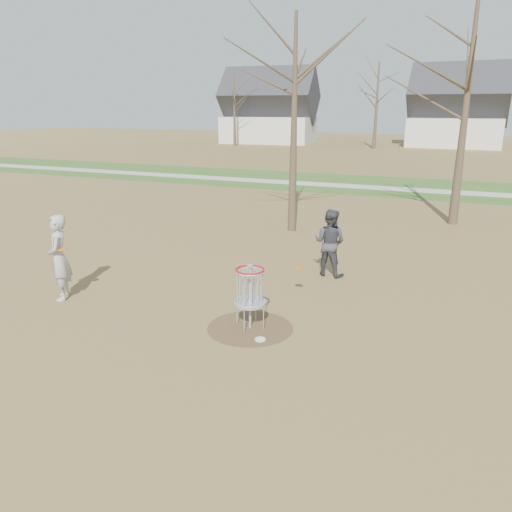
{
  "coord_description": "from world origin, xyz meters",
  "views": [
    {
      "loc": [
        3.82,
        -8.74,
        4.43
      ],
      "look_at": [
        -0.5,
        1.5,
        1.1
      ],
      "focal_mm": 35.0,
      "sensor_mm": 36.0,
      "label": 1
    }
  ],
  "objects": [
    {
      "name": "disc_grounded",
      "position": [
        0.41,
        -0.45,
        0.02
      ],
      "size": [
        0.22,
        0.22,
        0.02
      ],
      "primitive_type": "cylinder",
      "color": "white",
      "rests_on": "dirt_circle"
    },
    {
      "name": "dirt_circle",
      "position": [
        0.0,
        0.0,
        0.01
      ],
      "size": [
        1.8,
        1.8,
        0.01
      ],
      "primitive_type": "cylinder",
      "color": "#47331E",
      "rests_on": "ground"
    },
    {
      "name": "player_standing",
      "position": [
        -4.82,
        -0.2,
        1.02
      ],
      "size": [
        0.83,
        0.89,
        2.04
      ],
      "primitive_type": "imported",
      "rotation": [
        0.0,
        0.0,
        -0.97
      ],
      "color": "#A8A8A8",
      "rests_on": "ground"
    },
    {
      "name": "player_throwing",
      "position": [
        0.6,
        4.0,
        0.92
      ],
      "size": [
        0.99,
        0.82,
        1.83
      ],
      "primitive_type": "imported",
      "rotation": [
        0.0,
        0.0,
        2.99
      ],
      "color": "#37373C",
      "rests_on": "ground"
    },
    {
      "name": "bare_trees",
      "position": [
        1.78,
        35.79,
        5.35
      ],
      "size": [
        52.62,
        44.98,
        9.0
      ],
      "color": "#382B1E",
      "rests_on": "ground"
    },
    {
      "name": "discs_in_play",
      "position": [
        -1.97,
        0.87,
        1.03
      ],
      "size": [
        5.21,
        2.5,
        0.55
      ],
      "color": "#FE5C0D",
      "rests_on": "ground"
    },
    {
      "name": "footpath",
      "position": [
        0.0,
        20.0,
        0.01
      ],
      "size": [
        160.0,
        1.5,
        0.01
      ],
      "primitive_type": "cube",
      "color": "#9E9E99",
      "rests_on": "green_band"
    },
    {
      "name": "green_band",
      "position": [
        0.0,
        21.0,
        0.01
      ],
      "size": [
        160.0,
        8.0,
        0.01
      ],
      "primitive_type": "cube",
      "color": "#2D5119",
      "rests_on": "ground"
    },
    {
      "name": "disc_golf_basket",
      "position": [
        0.0,
        0.0,
        0.91
      ],
      "size": [
        0.64,
        0.64,
        1.35
      ],
      "color": "#9EA3AD",
      "rests_on": "ground"
    },
    {
      "name": "houses_row",
      "position": [
        4.32,
        52.56,
        3.52
      ],
      "size": [
        56.51,
        10.01,
        7.26
      ],
      "color": "silver",
      "rests_on": "ground"
    },
    {
      "name": "ground",
      "position": [
        0.0,
        0.0,
        0.0
      ],
      "size": [
        160.0,
        160.0,
        0.0
      ],
      "primitive_type": "plane",
      "color": "brown",
      "rests_on": "ground"
    }
  ]
}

